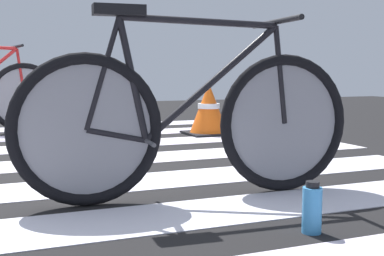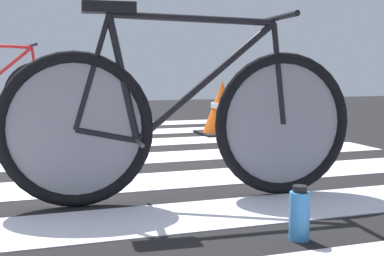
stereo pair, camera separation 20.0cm
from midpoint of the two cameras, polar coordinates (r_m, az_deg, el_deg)
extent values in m
cube|color=black|center=(3.41, -17.08, -4.58)|extent=(18.00, 14.00, 0.02)
cube|color=silver|center=(2.83, -17.84, -6.60)|extent=(5.20, 0.44, 0.00)
cube|color=silver|center=(3.58, -15.11, -3.80)|extent=(5.20, 0.44, 0.00)
cube|color=silver|center=(4.34, -18.42, -2.14)|extent=(5.20, 0.44, 0.00)
cube|color=silver|center=(5.08, -17.02, -0.88)|extent=(5.20, 0.44, 0.00)
cube|color=silver|center=(5.85, -18.95, -0.01)|extent=(5.20, 0.44, 0.00)
torus|color=black|center=(2.39, -10.48, -0.10)|extent=(0.72, 0.11, 0.72)
torus|color=black|center=(2.66, 12.02, 0.51)|extent=(0.72, 0.11, 0.72)
cylinder|color=gray|center=(2.39, -10.48, -0.10)|extent=(0.61, 0.05, 0.61)
cylinder|color=gray|center=(2.66, 12.02, 0.51)|extent=(0.61, 0.05, 0.61)
cylinder|color=black|center=(2.49, 2.54, 12.02)|extent=(0.80, 0.09, 0.05)
cylinder|color=black|center=(2.49, 3.83, 5.32)|extent=(0.70, 0.09, 0.59)
cylinder|color=black|center=(2.40, -5.32, 5.50)|extent=(0.16, 0.05, 0.59)
cylinder|color=black|center=(2.41, -7.14, -0.72)|extent=(0.29, 0.05, 0.09)
cylinder|color=black|center=(2.38, -8.68, 6.17)|extent=(0.19, 0.04, 0.53)
cylinder|color=black|center=(2.63, 11.56, 5.92)|extent=(0.09, 0.04, 0.50)
cube|color=black|center=(2.41, -6.85, 13.12)|extent=(0.25, 0.11, 0.05)
cylinder|color=black|center=(2.63, 11.10, 11.82)|extent=(0.07, 0.52, 0.03)
cylinder|color=#4C4C51|center=(2.43, -3.86, -1.32)|extent=(0.05, 0.34, 0.02)
torus|color=black|center=(5.52, -15.61, 3.45)|extent=(0.72, 0.16, 0.72)
cylinder|color=gray|center=(5.52, -15.61, 3.45)|extent=(0.60, 0.09, 0.61)
cylinder|color=red|center=(5.51, -16.00, 6.03)|extent=(0.09, 0.04, 0.50)
cylinder|color=black|center=(5.51, -16.40, 8.82)|extent=(0.10, 0.52, 0.03)
cylinder|color=#3B8DD0|center=(2.01, 14.38, -9.23)|extent=(0.08, 0.08, 0.18)
cylinder|color=black|center=(1.99, 14.46, -6.38)|extent=(0.05, 0.05, 0.02)
cube|color=black|center=(5.08, 4.41, -0.50)|extent=(0.45, 0.45, 0.02)
cone|color=#EA5B14|center=(5.05, 4.43, 2.29)|extent=(0.39, 0.39, 0.52)
cylinder|color=white|center=(5.05, 4.43, 2.58)|extent=(0.22, 0.22, 0.05)
camera|label=1|loc=(0.10, -108.36, -2.05)|focal=47.80mm
camera|label=2|loc=(0.10, 71.64, 2.05)|focal=47.80mm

